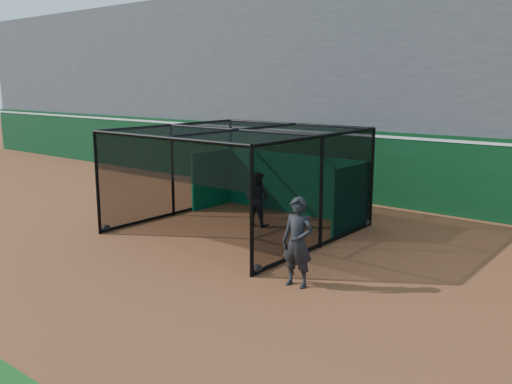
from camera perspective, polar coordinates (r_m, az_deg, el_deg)
The scene contains 6 objects.
ground at distance 13.00m, azimuth -7.74°, elevation -7.08°, with size 120.00×120.00×0.00m, color brown.
outfield_wall at distance 19.39m, azimuth 10.63°, elevation 2.87°, with size 50.00×0.50×2.50m.
grandstand at distance 22.59m, azimuth 15.56°, elevation 11.95°, with size 50.00×7.85×8.95m.
batting_cage at distance 15.18m, azimuth -1.81°, elevation 1.20°, with size 5.51×5.59×2.83m.
batter at distance 15.72m, azimuth 0.11°, elevation -0.74°, with size 0.77×0.60×1.59m, color black.
on_deck_player at distance 11.05m, azimuth 4.40°, elevation -5.30°, with size 0.72×0.52×1.86m.
Camera 1 is at (8.99, -8.45, 4.10)m, focal length 38.00 mm.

